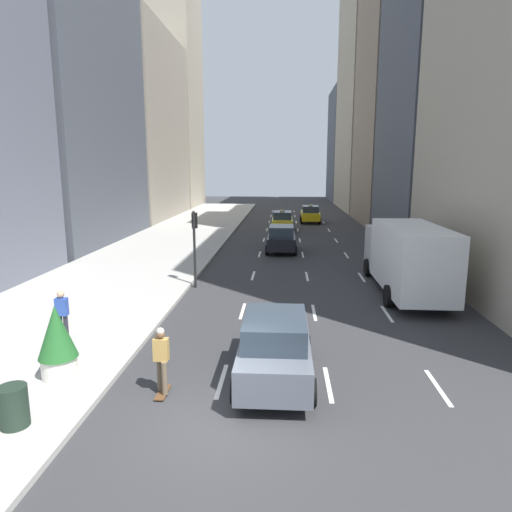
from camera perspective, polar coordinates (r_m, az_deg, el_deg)
The scene contains 15 objects.
ground_plane at distance 10.78m, azimuth -4.75°, elevation -20.07°, with size 160.00×160.00×0.00m, color #333335.
sidewalk_left at distance 37.50m, azimuth -9.39°, elevation 2.45°, with size 8.00×66.00×0.15m, color #ADAAA3.
lane_markings at distance 32.62m, azimuth 5.66°, elevation 1.16°, with size 5.72×56.00×0.01m.
building_row_left at distance 41.92m, azimuth -19.88°, elevation 24.25°, with size 6.00×63.13×36.11m.
building_row_right at distance 49.60m, azimuth 17.24°, elevation 22.71°, with size 6.00×75.68×37.71m.
taxi_lead at distance 40.89m, azimuth 3.32°, elevation 4.42°, with size 2.02×4.40×1.87m.
taxi_second at distance 47.14m, azimuth 6.79°, elevation 5.24°, with size 2.02×4.40×1.87m.
sedan_black_near at distance 30.54m, azimuth 3.18°, elevation 2.21°, with size 2.02×4.43×1.76m.
sedan_silver_behind at distance 12.27m, azimuth 2.39°, elevation -11.22°, with size 2.02×4.49×1.81m.
box_truck at distance 21.29m, azimuth 18.21°, elevation 0.04°, with size 2.58×8.40×3.15m.
skateboarder at distance 11.69m, azimuth -11.75°, elevation -12.36°, with size 0.36×0.80×1.75m.
trash_can at distance 11.35m, azimuth -28.05°, elevation -16.26°, with size 0.60×0.60×0.90m, color #1E2D23.
planter_with_shrub at distance 13.06m, azimuth -23.60°, elevation -9.66°, with size 1.00×1.00×1.95m.
pedestrian_near_curb at distance 15.60m, azimuth -23.07°, elevation -6.62°, with size 0.36×0.22×1.65m.
traffic_light_pole at distance 21.32m, azimuth -7.69°, elevation 2.42°, with size 0.24×0.42×3.60m.
Camera 1 is at (1.42, -9.12, 5.56)m, focal length 32.00 mm.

